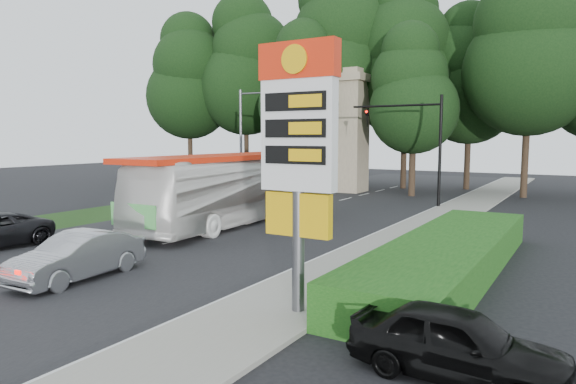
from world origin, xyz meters
The scene contains 21 objects.
ground centered at (0.00, 0.00, 0.00)m, with size 120.00×120.00×0.00m, color black.
road_surface centered at (0.00, 12.00, 0.01)m, with size 14.00×80.00×0.02m, color black.
sidewalk_right centered at (8.50, 12.00, 0.06)m, with size 3.00×80.00×0.12m, color gray.
grass_verge_left centered at (-9.50, 18.00, 0.01)m, with size 5.00×50.00×0.02m, color #193814.
hedge centered at (11.50, 8.00, 0.60)m, with size 3.00×14.00×1.20m, color #174913.
gas_station_pylon centered at (9.20, 1.99, 4.45)m, with size 2.10×0.45×6.85m.
traffic_signal_mast centered at (5.68, 24.00, 4.67)m, with size 6.10×0.35×7.20m.
streetlight_signs centered at (-6.99, 22.01, 4.44)m, with size 2.75×0.98×8.00m.
monument centered at (-2.00, 30.00, 5.10)m, with size 3.00×3.00×10.05m.
tree_far_west centered at (-22.00, 33.00, 10.68)m, with size 8.96×8.96×17.60m.
tree_west_mid centered at (-16.00, 35.00, 11.69)m, with size 9.80×9.80×19.25m.
tree_west_near centered at (-10.00, 37.00, 10.02)m, with size 8.40×8.40×16.50m.
tree_center_left centered at (-5.00, 33.00, 12.02)m, with size 10.08×10.08×19.80m.
tree_center_right centered at (1.00, 35.00, 11.02)m, with size 9.24×9.24×18.15m.
tree_east_near centered at (6.00, 37.00, 9.68)m, with size 8.12×8.12×15.95m.
tree_east_mid centered at (11.00, 33.00, 11.35)m, with size 9.52×9.52×18.70m.
tree_monument_left centered at (-6.00, 29.00, 8.68)m, with size 7.28×7.28×14.30m.
tree_monument_right centered at (3.50, 29.50, 8.01)m, with size 6.72×6.72×13.20m.
transit_bus centered at (-0.74, 12.00, 1.82)m, with size 3.06×13.06×3.64m, color white.
sedan_silver centered at (1.50, 1.24, 0.75)m, with size 1.58×4.54×1.49m, color #9D9EA4.
parked_car_black centered at (13.50, 0.50, 0.69)m, with size 1.63×4.06×1.38m, color black.
Camera 1 is at (15.54, -9.07, 4.54)m, focal length 32.00 mm.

